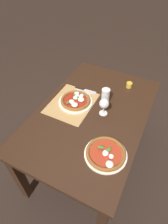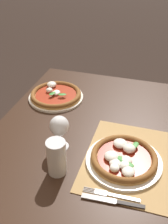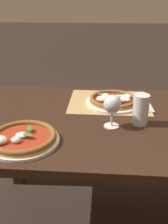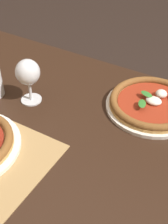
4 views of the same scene
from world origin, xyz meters
The scene contains 8 objects.
dining_table centered at (0.00, 0.00, 0.64)m, with size 1.37×0.88×0.74m.
paper_placemat centered at (-0.02, -0.21, 0.74)m, with size 0.44×0.36×0.00m, color #A88451.
pizza_near centered at (-0.04, -0.18, 0.76)m, with size 0.30×0.30×0.05m.
pizza_far centered at (0.34, 0.26, 0.76)m, with size 0.30×0.30×0.05m.
wine_glass centered at (-0.03, 0.09, 0.85)m, with size 0.08×0.08×0.16m.
pint_glass centered at (-0.16, 0.05, 0.81)m, with size 0.07×0.07×0.15m.
fork centered at (-0.21, -0.17, 0.75)m, with size 0.02×0.20×0.00m.
knife centered at (-0.24, -0.18, 0.75)m, with size 0.03×0.22×0.01m.
Camera 3 is at (0.02, 1.17, 1.30)m, focal length 42.00 mm.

